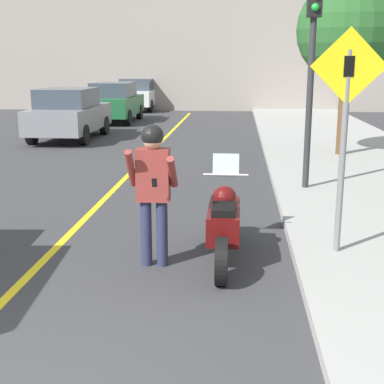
% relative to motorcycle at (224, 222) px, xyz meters
% --- Properties ---
extents(road_center_line, '(0.12, 36.00, 0.01)m').
position_rel_motorcycle_xyz_m(road_center_line, '(-2.31, 2.61, -0.48)').
color(road_center_line, yellow).
rests_on(road_center_line, ground).
extents(building_backdrop, '(28.00, 1.20, 6.34)m').
position_rel_motorcycle_xyz_m(building_backdrop, '(-1.71, 22.61, 2.68)').
color(building_backdrop, gray).
rests_on(building_backdrop, ground).
extents(motorcycle, '(0.62, 2.25, 1.27)m').
position_rel_motorcycle_xyz_m(motorcycle, '(0.00, 0.00, 0.00)').
color(motorcycle, black).
rests_on(motorcycle, ground).
extents(person_biker, '(0.59, 0.48, 1.77)m').
position_rel_motorcycle_xyz_m(person_biker, '(-0.86, -0.33, 0.61)').
color(person_biker, '#282D4C').
rests_on(person_biker, ground).
extents(crossing_sign, '(0.91, 0.08, 2.76)m').
position_rel_motorcycle_xyz_m(crossing_sign, '(1.45, 0.02, 1.31)').
color(crossing_sign, slate).
rests_on(crossing_sign, sidewalk_curb).
extents(traffic_light, '(0.26, 0.30, 3.90)m').
position_rel_motorcycle_xyz_m(traffic_light, '(1.48, 3.64, 2.35)').
color(traffic_light, '#2D2D30').
rests_on(traffic_light, sidewalk_curb).
extents(street_tree, '(2.59, 2.59, 4.44)m').
position_rel_motorcycle_xyz_m(street_tree, '(2.86, 7.68, 2.78)').
color(street_tree, brown).
rests_on(street_tree, sidewalk_curb).
extents(parked_car_grey, '(1.88, 4.20, 1.68)m').
position_rel_motorcycle_xyz_m(parked_car_grey, '(-5.42, 10.74, 0.37)').
color(parked_car_grey, black).
rests_on(parked_car_grey, ground).
extents(parked_car_green, '(1.88, 4.20, 1.68)m').
position_rel_motorcycle_xyz_m(parked_car_green, '(-5.15, 16.18, 0.37)').
color(parked_car_green, black).
rests_on(parked_car_green, ground).
extents(parked_car_white, '(1.88, 4.20, 1.68)m').
position_rel_motorcycle_xyz_m(parked_car_white, '(-5.20, 22.10, 0.37)').
color(parked_car_white, black).
rests_on(parked_car_white, ground).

